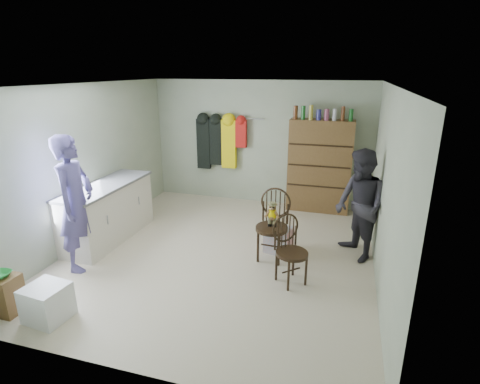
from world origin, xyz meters
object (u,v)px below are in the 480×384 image
(chair_front, at_px, (273,220))
(dresser, at_px, (320,166))
(counter, at_px, (108,212))
(chair_far, at_px, (290,247))

(chair_front, bearing_deg, dresser, 82.09)
(dresser, bearing_deg, counter, -144.31)
(counter, relative_size, chair_front, 1.76)
(counter, xyz_separation_m, chair_far, (3.08, -0.50, 0.03))
(chair_far, distance_m, dresser, 2.83)
(chair_far, bearing_deg, counter, 126.96)
(counter, relative_size, chair_far, 2.01)
(counter, height_order, dresser, dresser)
(counter, bearing_deg, chair_front, 1.98)
(dresser, bearing_deg, chair_front, -101.96)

